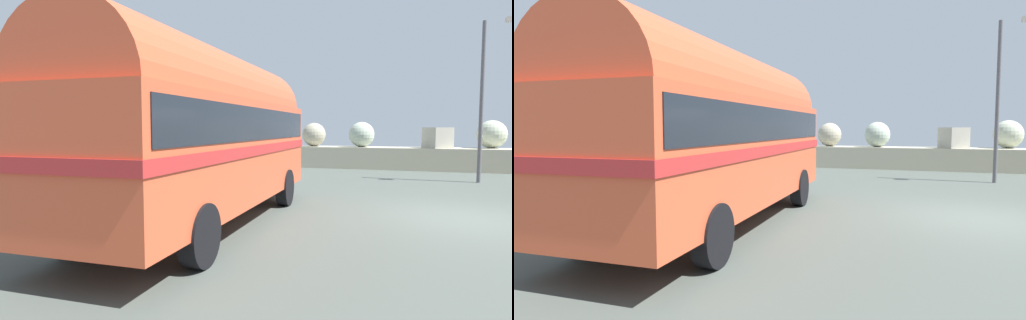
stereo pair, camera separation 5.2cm
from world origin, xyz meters
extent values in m
cube|color=#484F49|center=(0.00, 0.00, 0.01)|extent=(32.00, 26.00, 0.02)
cube|color=#B3AE94|center=(0.00, 11.80, 0.55)|extent=(31.36, 1.80, 1.10)
sphere|color=#B7ABA4|center=(-12.71, 11.81, 1.55)|extent=(0.90, 0.90, 0.90)
cube|color=#AAA399|center=(-10.22, 11.97, 1.56)|extent=(1.25, 1.23, 0.93)
sphere|color=beige|center=(-8.10, 11.38, 1.48)|extent=(0.75, 0.75, 0.75)
sphere|color=#A7A089|center=(-5.65, 11.76, 1.72)|extent=(1.24, 1.24, 1.24)
sphere|color=#ACB9A5|center=(-3.18, 11.65, 1.74)|extent=(1.28, 1.28, 1.28)
cube|color=#AEAA9A|center=(0.39, 11.62, 1.60)|extent=(1.41, 1.44, 1.00)
sphere|color=#B7BFA4|center=(2.83, 12.27, 1.77)|extent=(1.34, 1.34, 1.34)
cylinder|color=black|center=(-6.42, 0.26, 0.50)|extent=(0.30, 0.96, 0.96)
cylinder|color=black|center=(-4.22, 0.29, 0.50)|extent=(0.30, 0.96, 0.96)
cylinder|color=black|center=(-6.34, -4.95, 0.50)|extent=(0.30, 0.96, 0.96)
cylinder|color=black|center=(-4.14, -4.91, 0.50)|extent=(0.30, 0.96, 0.96)
cube|color=#D4512F|center=(-5.28, -2.33, 1.57)|extent=(2.53, 8.44, 2.10)
cylinder|color=#D4512F|center=(-5.28, -2.33, 2.62)|extent=(2.33, 8.10, 2.20)
cube|color=#B62928|center=(-5.28, -2.33, 1.63)|extent=(2.58, 8.52, 0.20)
cube|color=black|center=(-5.28, -2.33, 2.15)|extent=(2.56, 8.10, 0.64)
cube|color=silver|center=(-5.35, 1.94, 0.70)|extent=(2.28, 0.20, 0.28)
cylinder|color=#5B5B60|center=(1.49, 7.19, 3.00)|extent=(0.14, 0.14, 5.99)
camera|label=1|loc=(-1.42, -10.38, 2.07)|focal=29.50mm
camera|label=2|loc=(-1.37, -10.37, 2.07)|focal=29.50mm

